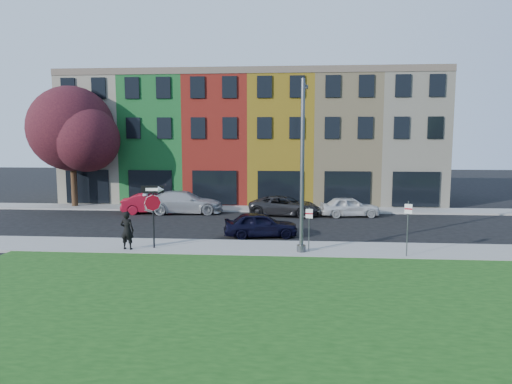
# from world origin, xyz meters

# --- Properties ---
(ground) EXTENTS (120.00, 120.00, 0.00)m
(ground) POSITION_xyz_m (0.00, 0.00, 0.00)
(ground) COLOR black
(ground) RESTS_ON ground
(sidewalk_near) EXTENTS (40.00, 3.00, 0.12)m
(sidewalk_near) POSITION_xyz_m (2.00, 3.00, 0.06)
(sidewalk_near) COLOR gray
(sidewalk_near) RESTS_ON ground
(sidewalk_far) EXTENTS (40.00, 2.40, 0.12)m
(sidewalk_far) POSITION_xyz_m (-3.00, 15.00, 0.06)
(sidewalk_far) COLOR gray
(sidewalk_far) RESTS_ON ground
(rowhouse_block) EXTENTS (30.00, 10.12, 10.00)m
(rowhouse_block) POSITION_xyz_m (-2.50, 21.18, 4.99)
(rowhouse_block) COLOR beige
(rowhouse_block) RESTS_ON ground
(stop_sign) EXTENTS (1.05, 0.12, 2.94)m
(stop_sign) POSITION_xyz_m (-5.59, 2.49, 2.22)
(stop_sign) COLOR black
(stop_sign) RESTS_ON sidewalk_near
(man) EXTENTS (0.75, 0.57, 1.78)m
(man) POSITION_xyz_m (-6.74, 2.16, 1.01)
(man) COLOR black
(man) RESTS_ON sidewalk_near
(sedan_near) EXTENTS (2.85, 4.43, 1.33)m
(sedan_near) POSITION_xyz_m (-0.78, 5.84, 0.67)
(sedan_near) COLOR black
(sedan_near) RESTS_ON ground
(parked_car_red) EXTENTS (3.20, 4.85, 1.40)m
(parked_car_red) POSITION_xyz_m (-8.86, 12.96, 0.70)
(parked_car_red) COLOR maroon
(parked_car_red) RESTS_ON ground
(parked_car_silver) EXTENTS (3.46, 5.91, 1.57)m
(parked_car_silver) POSITION_xyz_m (-6.64, 13.08, 0.78)
(parked_car_silver) COLOR #A2A2A6
(parked_car_silver) RESTS_ON ground
(parked_car_dark) EXTENTS (3.77, 5.52, 1.33)m
(parked_car_dark) POSITION_xyz_m (0.40, 12.73, 0.67)
(parked_car_dark) COLOR black
(parked_car_dark) RESTS_ON ground
(parked_car_white) EXTENTS (2.63, 4.36, 1.34)m
(parked_car_white) POSITION_xyz_m (4.76, 12.64, 0.67)
(parked_car_white) COLOR silver
(parked_car_white) RESTS_ON ground
(street_lamp) EXTENTS (0.50, 2.58, 7.72)m
(street_lamp) POSITION_xyz_m (1.32, 2.55, 4.01)
(street_lamp) COLOR #4C4F52
(street_lamp) RESTS_ON sidewalk_near
(parking_sign_a) EXTENTS (0.32, 0.11, 2.04)m
(parking_sign_a) POSITION_xyz_m (1.64, 2.34, 1.41)
(parking_sign_a) COLOR #4C4F52
(parking_sign_a) RESTS_ON sidewalk_near
(parking_sign_b) EXTENTS (0.31, 0.15, 2.44)m
(parking_sign_b) POSITION_xyz_m (5.89, 1.89, 1.62)
(parking_sign_b) COLOR #4C4F52
(parking_sign_b) RESTS_ON sidewalk_near
(tree_purple) EXTENTS (7.57, 6.63, 8.98)m
(tree_purple) POSITION_xyz_m (-15.48, 15.23, 5.78)
(tree_purple) COLOR black
(tree_purple) RESTS_ON sidewalk_far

